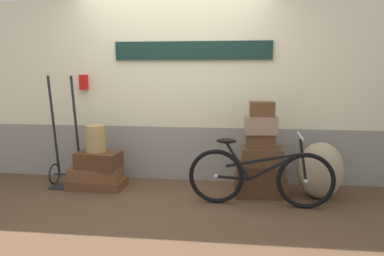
{
  "coord_description": "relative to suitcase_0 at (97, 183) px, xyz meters",
  "views": [
    {
      "loc": [
        0.81,
        -3.94,
        1.47
      ],
      "look_at": [
        0.31,
        0.18,
        0.81
      ],
      "focal_mm": 33.55,
      "sensor_mm": 36.0,
      "label": 1
    }
  ],
  "objects": [
    {
      "name": "bicycle",
      "position": [
        2.01,
        -0.39,
        0.28
      ],
      "size": [
        1.58,
        0.46,
        0.81
      ],
      "color": "black",
      "rests_on": "ground"
    },
    {
      "name": "suitcase_5",
      "position": [
        2.06,
        0.01,
        0.43
      ],
      "size": [
        0.48,
        0.37,
        0.19
      ],
      "primitive_type": "cube",
      "rotation": [
        0.0,
        0.0,
        -0.01
      ],
      "color": "brown",
      "rests_on": "suitcase_4"
    },
    {
      "name": "suitcase_3",
      "position": [
        2.05,
        0.01,
        0.04
      ],
      "size": [
        0.62,
        0.48,
        0.2
      ],
      "primitive_type": "cube",
      "rotation": [
        0.0,
        0.0,
        0.03
      ],
      "color": "#4C2D19",
      "rests_on": "ground"
    },
    {
      "name": "suitcase_2",
      "position": [
        0.05,
        -0.03,
        0.32
      ],
      "size": [
        0.56,
        0.39,
        0.2
      ],
      "primitive_type": "cube",
      "rotation": [
        0.0,
        0.0,
        -0.11
      ],
      "color": "#4C2D19",
      "rests_on": "suitcase_1"
    },
    {
      "name": "suitcase_0",
      "position": [
        0.0,
        0.0,
        0.0
      ],
      "size": [
        0.71,
        0.43,
        0.11
      ],
      "primitive_type": "cube",
      "rotation": [
        0.0,
        0.0,
        -0.03
      ],
      "color": "brown",
      "rests_on": "ground"
    },
    {
      "name": "suitcase_1",
      "position": [
        -0.0,
        -0.03,
        0.14
      ],
      "size": [
        0.64,
        0.36,
        0.16
      ],
      "primitive_type": "cube",
      "rotation": [
        0.0,
        0.0,
        0.02
      ],
      "color": "brown",
      "rests_on": "suitcase_0"
    },
    {
      "name": "luggage_trolley",
      "position": [
        -0.42,
        0.04,
        0.29
      ],
      "size": [
        0.38,
        0.36,
        1.42
      ],
      "color": "black",
      "rests_on": "ground"
    },
    {
      "name": "ground",
      "position": [
        0.92,
        -0.29,
        -0.09
      ],
      "size": [
        9.29,
        5.2,
        0.06
      ],
      "primitive_type": "cube",
      "color": "#513823"
    },
    {
      "name": "suitcase_7",
      "position": [
        2.04,
        -0.02,
        0.8
      ],
      "size": [
        0.38,
        0.3,
        0.21
      ],
      "primitive_type": "cube",
      "rotation": [
        0.0,
        0.0,
        0.08
      ],
      "color": "#937051",
      "rests_on": "suitcase_6"
    },
    {
      "name": "burlap_sack",
      "position": [
        2.73,
        -0.06,
        0.28
      ],
      "size": [
        0.51,
        0.44,
        0.66
      ],
      "primitive_type": "ellipsoid",
      "color": "#9E8966",
      "rests_on": "ground"
    },
    {
      "name": "station_building",
      "position": [
        0.94,
        0.55,
        1.15
      ],
      "size": [
        7.29,
        0.74,
        2.41
      ],
      "color": "gray",
      "rests_on": "ground"
    },
    {
      "name": "suitcase_4",
      "position": [
        2.04,
        -0.03,
        0.24
      ],
      "size": [
        0.55,
        0.41,
        0.19
      ],
      "primitive_type": "cube",
      "rotation": [
        0.0,
        0.0,
        0.05
      ],
      "color": "#4C2D19",
      "rests_on": "suitcase_3"
    },
    {
      "name": "suitcase_6",
      "position": [
        2.04,
        0.0,
        0.61
      ],
      "size": [
        0.36,
        0.25,
        0.17
      ],
      "primitive_type": "cube",
      "rotation": [
        0.0,
        0.0,
        -0.04
      ],
      "color": "brown",
      "rests_on": "suitcase_5"
    },
    {
      "name": "suitcase_8",
      "position": [
        2.04,
        -0.04,
        0.98
      ],
      "size": [
        0.28,
        0.22,
        0.17
      ],
      "primitive_type": "cube",
      "rotation": [
        0.0,
        0.0,
        0.02
      ],
      "color": "brown",
      "rests_on": "suitcase_7"
    },
    {
      "name": "wicker_basket",
      "position": [
        0.01,
        -0.01,
        0.58
      ],
      "size": [
        0.25,
        0.25,
        0.34
      ],
      "primitive_type": "cylinder",
      "color": "#A8844C",
      "rests_on": "suitcase_2"
    }
  ]
}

